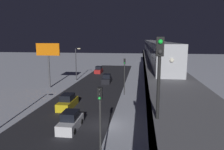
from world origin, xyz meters
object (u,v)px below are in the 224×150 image
rail_signal (159,64)px  traffic_light_mid (124,71)px  subway_train (152,47)px  sedan_white (70,122)px  sedan_red (99,70)px  sedan_yellow (68,102)px  sedan_black (107,79)px  traffic_light_near (100,117)px  commercial_billboard (48,54)px

rail_signal → traffic_light_mid: bearing=-81.8°
traffic_light_mid → subway_train: bearing=-104.8°
traffic_light_mid → sedan_white: bearing=72.6°
sedan_red → sedan_yellow: (-1.80, 30.91, -0.00)m
rail_signal → sedan_black: bearing=-76.6°
subway_train → sedan_red: subway_train is taller
sedan_white → traffic_light_near: size_ratio=0.67×
traffic_light_mid → sedan_black: bearing=-64.0°
commercial_billboard → subway_train: bearing=-139.2°
sedan_red → commercial_billboard: 21.14m
traffic_light_near → traffic_light_mid: size_ratio=1.00×
sedan_white → traffic_light_near: traffic_light_near is taller
subway_train → traffic_light_mid: 22.84m
sedan_red → traffic_light_near: traffic_light_near is taller
sedan_black → sedan_red: bearing=109.3°
traffic_light_near → traffic_light_mid: (0.00, -21.72, 0.00)m
subway_train → sedan_white: bearing=74.1°
rail_signal → traffic_light_near: (3.69, -3.99, -4.38)m
sedan_red → sedan_black: (-4.60, 13.16, 0.00)m
subway_train → sedan_yellow: size_ratio=15.72×
traffic_light_near → commercial_billboard: (15.46, -25.21, 2.63)m
rail_signal → traffic_light_mid: 26.34m
rail_signal → traffic_light_near: bearing=-47.2°
sedan_yellow → traffic_light_near: size_ratio=0.74×
sedan_yellow → commercial_billboard: 15.31m
sedan_white → traffic_light_mid: bearing=72.6°
commercial_billboard → sedan_black: bearing=-150.3°
subway_train → sedan_white: subway_train is taller
traffic_light_mid → commercial_billboard: bearing=-12.7°
sedan_black → rail_signal: bearing=-76.6°
sedan_yellow → commercial_billboard: size_ratio=0.53×
sedan_yellow → traffic_light_mid: 11.56m
sedan_red → commercial_billboard: size_ratio=0.46×
sedan_white → traffic_light_near: (-4.70, 6.76, 3.41)m
sedan_yellow → commercial_billboard: (7.96, -11.60, 6.03)m
sedan_white → commercial_billboard: commercial_billboard is taller
rail_signal → sedan_white: rail_signal is taller
rail_signal → sedan_yellow: size_ratio=0.85×
sedan_white → sedan_red: 38.03m
traffic_light_near → sedan_red: bearing=-78.2°
traffic_light_mid → sedan_yellow: bearing=47.3°
traffic_light_near → traffic_light_mid: bearing=-90.0°
rail_signal → subway_train: bearing=-92.5°
commercial_billboard → sedan_red: bearing=-107.7°
sedan_white → traffic_light_mid: (-4.70, -14.96, 3.41)m
sedan_red → traffic_light_near: size_ratio=0.65×
subway_train → rail_signal: 47.60m
sedan_yellow → traffic_light_mid: size_ratio=0.74×
sedan_yellow → sedan_white: bearing=112.2°
sedan_white → sedan_red: size_ratio=1.03×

